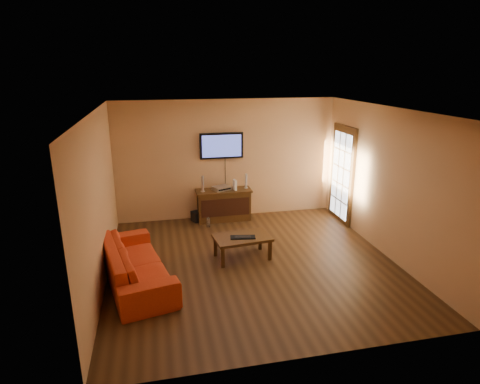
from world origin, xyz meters
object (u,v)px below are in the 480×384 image
object	(u,v)px
bottle	(208,222)
game_console	(235,185)
sofa	(135,257)
speaker_right	(246,181)
av_receiver	(222,188)
subwoofer	(197,216)
media_console	(224,205)
television	(222,146)
keyboard	(243,237)
coffee_table	(242,239)
speaker_left	(203,184)

from	to	relation	value
bottle	game_console	bearing A→B (deg)	26.34
sofa	game_console	size ratio (longest dim) A/B	9.65
speaker_right	av_receiver	world-z (taller)	speaker_right
sofa	subwoofer	xyz separation A→B (m)	(1.27, 2.49, -0.32)
media_console	sofa	world-z (taller)	sofa
media_console	game_console	size ratio (longest dim) A/B	5.41
sofa	subwoofer	bearing A→B (deg)	-39.89
media_console	subwoofer	size ratio (longest dim) A/B	5.45
television	subwoofer	world-z (taller)	television
sofa	bottle	bearing A→B (deg)	-47.82
game_console	keyboard	bearing A→B (deg)	-103.36
coffee_table	speaker_left	xyz separation A→B (m)	(-0.46, 1.97, 0.51)
coffee_table	bottle	xyz separation A→B (m)	(-0.40, 1.63, -0.26)
television	coffee_table	distance (m)	2.56
coffee_table	subwoofer	size ratio (longest dim) A/B	4.66
media_console	subwoofer	world-z (taller)	media_console
sofa	game_console	bearing A→B (deg)	-54.17
game_console	keyboard	world-z (taller)	game_console
sofa	av_receiver	size ratio (longest dim) A/B	6.02
bottle	keyboard	bearing A→B (deg)	-76.59
keyboard	bottle	bearing A→B (deg)	103.41
subwoofer	coffee_table	bearing A→B (deg)	-96.63
speaker_right	keyboard	world-z (taller)	speaker_right
speaker_left	television	bearing A→B (deg)	25.43
sofa	game_console	distance (m)	3.25
speaker_left	game_console	world-z (taller)	speaker_left
coffee_table	keyboard	xyz separation A→B (m)	(-0.00, -0.06, 0.07)
media_console	subwoofer	xyz separation A→B (m)	(-0.61, 0.03, -0.24)
speaker_right	coffee_table	bearing A→B (deg)	-104.82
speaker_right	bottle	distance (m)	1.28
coffee_table	bottle	size ratio (longest dim) A/B	4.73
av_receiver	subwoofer	bearing A→B (deg)	157.39
media_console	av_receiver	size ratio (longest dim) A/B	3.38
sofa	bottle	xyz separation A→B (m)	(1.46, 2.09, -0.33)
media_console	bottle	distance (m)	0.61
speaker_right	game_console	xyz separation A→B (m)	(-0.28, -0.08, -0.04)
av_receiver	bottle	distance (m)	0.84
coffee_table	game_console	distance (m)	2.03
media_console	coffee_table	world-z (taller)	media_console
television	subwoofer	xyz separation A→B (m)	(-0.61, -0.17, -1.57)
coffee_table	subwoofer	distance (m)	2.13
game_console	keyboard	xyz separation A→B (m)	(-0.26, -2.01, -0.39)
television	game_console	size ratio (longest dim) A/B	4.24
speaker_left	av_receiver	size ratio (longest dim) A/B	0.98
subwoofer	bottle	world-z (taller)	subwoofer
speaker_left	speaker_right	size ratio (longest dim) A/B	1.07
keyboard	media_console	bearing A→B (deg)	89.67
subwoofer	bottle	bearing A→B (deg)	-87.01
speaker_left	keyboard	size ratio (longest dim) A/B	0.78
television	subwoofer	size ratio (longest dim) A/B	4.27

